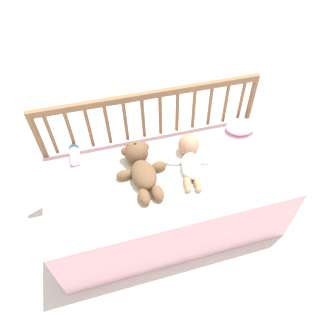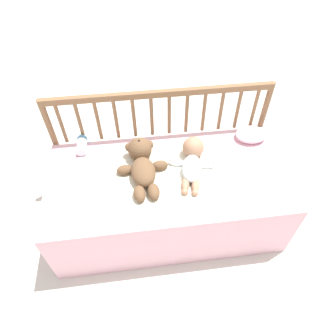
% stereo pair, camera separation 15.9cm
% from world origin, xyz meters
% --- Properties ---
extents(ground_plane, '(12.00, 12.00, 0.00)m').
position_xyz_m(ground_plane, '(0.00, 0.00, 0.00)').
color(ground_plane, silver).
extents(crib_mattress, '(1.33, 0.65, 0.42)m').
position_xyz_m(crib_mattress, '(0.00, 0.00, 0.21)').
color(crib_mattress, '#EDB7C6').
rests_on(crib_mattress, ground_plane).
extents(crib_rail, '(1.33, 0.04, 0.73)m').
position_xyz_m(crib_rail, '(0.00, 0.35, 0.53)').
color(crib_rail, brown).
rests_on(crib_rail, ground_plane).
extents(blanket, '(0.74, 0.50, 0.01)m').
position_xyz_m(blanket, '(-0.01, 0.00, 0.43)').
color(blanket, silver).
rests_on(blanket, crib_mattress).
extents(teddy_bear, '(0.29, 0.40, 0.14)m').
position_xyz_m(teddy_bear, '(-0.14, 0.06, 0.48)').
color(teddy_bear, brown).
rests_on(teddy_bear, crib_mattress).
extents(baby, '(0.27, 0.37, 0.12)m').
position_xyz_m(baby, '(0.14, 0.05, 0.47)').
color(baby, white).
rests_on(baby, crib_mattress).
extents(baby_bottle, '(0.06, 0.15, 0.06)m').
position_xyz_m(baby_bottle, '(-0.48, 0.28, 0.45)').
color(baby_bottle, white).
rests_on(baby_bottle, crib_mattress).
extents(small_pillow, '(0.19, 0.15, 0.06)m').
position_xyz_m(small_pillow, '(0.54, 0.23, 0.45)').
color(small_pillow, silver).
rests_on(small_pillow, crib_mattress).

